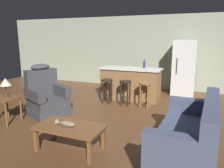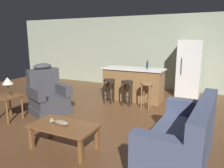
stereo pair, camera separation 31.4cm
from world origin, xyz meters
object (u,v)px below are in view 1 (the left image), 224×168
(fish_figurine, at_px, (65,124))
(bar_stool_right, at_px, (145,90))
(table_lamp, at_px, (6,83))
(refrigerator, at_px, (184,68))
(recliner_near_lamp, at_px, (46,96))
(kitchen_island, at_px, (130,84))
(bar_stool_middle, at_px, (125,88))
(bar_stool_left, at_px, (107,87))
(coffee_table, at_px, (70,129))
(end_table, at_px, (6,102))
(bottle_tall_green, at_px, (144,65))
(couch, at_px, (190,136))

(fish_figurine, height_order, bar_stool_right, bar_stool_right)
(fish_figurine, xyz_separation_m, table_lamp, (-1.90, 0.59, 0.41))
(fish_figurine, bearing_deg, refrigerator, 72.45)
(table_lamp, distance_m, refrigerator, 5.17)
(table_lamp, bearing_deg, recliner_near_lamp, 60.77)
(kitchen_island, xyz_separation_m, bar_stool_middle, (0.06, -0.63, -0.01))
(kitchen_island, xyz_separation_m, bar_stool_left, (-0.48, -0.63, -0.01))
(bar_stool_right, bearing_deg, coffee_table, -102.11)
(coffee_table, distance_m, bar_stool_left, 2.72)
(end_table, xyz_separation_m, bar_stool_middle, (1.99, 2.15, 0.01))
(fish_figurine, distance_m, end_table, 1.99)
(bottle_tall_green, bearing_deg, refrigerator, 45.98)
(coffee_table, height_order, bottle_tall_green, bottle_tall_green)
(end_table, height_order, bottle_tall_green, bottle_tall_green)
(bar_stool_right, height_order, bottle_tall_green, bottle_tall_green)
(recliner_near_lamp, relative_size, kitchen_island, 0.67)
(bar_stool_right, xyz_separation_m, refrigerator, (0.81, 1.83, 0.41))
(couch, distance_m, bar_stool_right, 2.48)
(couch, relative_size, bar_stool_right, 2.85)
(fish_figurine, height_order, end_table, end_table)
(recliner_near_lamp, height_order, bar_stool_right, recliner_near_lamp)
(bar_stool_middle, relative_size, bottle_tall_green, 2.60)
(bottle_tall_green, bearing_deg, fish_figurine, -96.53)
(fish_figurine, height_order, recliner_near_lamp, recliner_near_lamp)
(table_lamp, bearing_deg, bottle_tall_green, 51.29)
(couch, distance_m, recliner_near_lamp, 3.45)
(recliner_near_lamp, height_order, end_table, recliner_near_lamp)
(kitchen_island, distance_m, bottle_tall_green, 0.69)
(fish_figurine, relative_size, refrigerator, 0.19)
(kitchen_island, bearing_deg, table_lamp, -125.07)
(end_table, xyz_separation_m, bar_stool_left, (1.45, 2.15, 0.01))
(refrigerator, bearing_deg, bottle_tall_green, -134.02)
(bar_stool_left, relative_size, bar_stool_middle, 1.00)
(coffee_table, xyz_separation_m, kitchen_island, (-0.03, 3.30, 0.11))
(end_table, bearing_deg, bottle_tall_green, 51.59)
(bar_stool_left, distance_m, refrigerator, 2.66)
(refrigerator, bearing_deg, table_lamp, -130.24)
(kitchen_island, bearing_deg, bar_stool_middle, -84.38)
(couch, height_order, table_lamp, table_lamp)
(coffee_table, height_order, recliner_near_lamp, recliner_near_lamp)
(kitchen_island, height_order, refrigerator, refrigerator)
(bar_stool_middle, bearing_deg, bottle_tall_green, 67.60)
(table_lamp, height_order, kitchen_island, table_lamp)
(fish_figurine, bearing_deg, bar_stool_left, 99.65)
(couch, height_order, bar_stool_right, couch)
(kitchen_island, bearing_deg, bar_stool_left, -127.39)
(bar_stool_middle, bearing_deg, couch, -49.95)
(bar_stool_right, bearing_deg, fish_figurine, -103.08)
(coffee_table, relative_size, bar_stool_left, 1.62)
(recliner_near_lamp, distance_m, refrigerator, 4.34)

